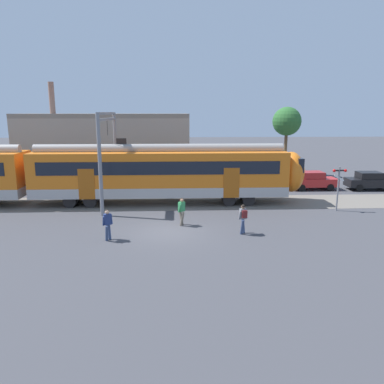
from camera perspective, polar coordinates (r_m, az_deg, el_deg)
ground_plane at (r=21.08m, az=-3.75°, el=-6.01°), size 160.00×160.00×0.00m
track_bed at (r=30.03m, az=-26.25°, el=-1.75°), size 80.00×4.40×0.01m
commuter_train at (r=28.69m, az=-22.12°, el=2.60°), size 38.05×3.07×4.73m
pedestrian_navy at (r=19.84m, az=-12.76°, el=-4.46°), size 0.53×0.71×1.67m
pedestrian_green at (r=21.88m, az=-1.59°, el=-2.68°), size 0.45×0.69×1.67m
pedestrian_grey at (r=20.53m, az=7.80°, el=-3.71°), size 0.54×0.70×1.67m
parked_car_red at (r=33.80m, az=17.90°, el=1.69°), size 4.03×1.82×1.54m
parked_car_black at (r=35.45m, az=25.50°, el=1.56°), size 4.05×1.86×1.54m
catenary_gantry at (r=27.21m, az=-12.67°, el=7.10°), size 0.24×6.64×6.53m
crossing_signal at (r=26.76m, az=21.45°, el=1.50°), size 0.96×0.21×3.00m
background_building at (r=36.16m, az=-12.99°, el=6.50°), size 15.48×5.00×9.20m
street_tree_right at (r=40.20m, az=14.25°, el=10.32°), size 2.92×2.92×7.07m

